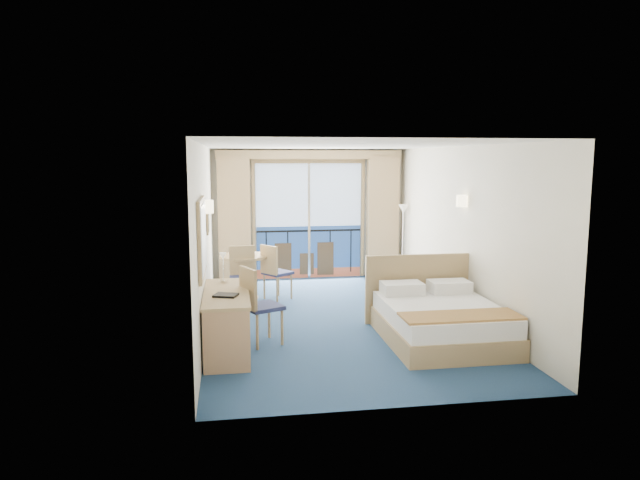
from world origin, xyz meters
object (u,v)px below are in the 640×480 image
(armchair, at_px, (395,280))
(round_table, at_px, (244,266))
(floor_lamp, at_px, (403,223))
(desk_chair, at_px, (257,301))
(table_chair_a, at_px, (274,269))
(bed, at_px, (440,319))
(nightstand, at_px, (444,298))
(table_chair_b, at_px, (243,272))
(desk, at_px, (227,328))

(armchair, relative_size, round_table, 0.80)
(armchair, distance_m, floor_lamp, 1.74)
(desk_chair, distance_m, table_chair_a, 2.50)
(table_chair_a, bearing_deg, bed, -179.13)
(nightstand, distance_m, round_table, 3.53)
(desk_chair, distance_m, round_table, 2.64)
(round_table, bearing_deg, bed, -47.33)
(nightstand, height_order, round_table, round_table)
(armchair, bearing_deg, table_chair_a, -54.76)
(desk_chair, relative_size, table_chair_b, 1.05)
(round_table, bearing_deg, table_chair_a, -17.96)
(nightstand, bearing_deg, armchair, 111.53)
(bed, relative_size, armchair, 2.85)
(armchair, bearing_deg, floor_lamp, -162.97)
(bed, height_order, desk, bed)
(round_table, relative_size, table_chair_a, 0.89)
(nightstand, relative_size, table_chair_b, 0.50)
(floor_lamp, xyz_separation_m, desk, (-3.58, -4.36, -0.75))
(bed, distance_m, table_chair_b, 3.55)
(armchair, distance_m, desk, 4.23)
(table_chair_a, xyz_separation_m, table_chair_b, (-0.56, -0.32, 0.02))
(bed, height_order, floor_lamp, floor_lamp)
(floor_lamp, bearing_deg, table_chair_a, -155.37)
(round_table, relative_size, table_chair_b, 0.86)
(table_chair_a, height_order, table_chair_b, table_chair_b)
(bed, distance_m, table_chair_a, 3.40)
(desk, xyz_separation_m, table_chair_a, (0.82, 3.10, 0.12))
(armchair, bearing_deg, round_table, -57.61)
(round_table, distance_m, table_chair_a, 0.55)
(nightstand, distance_m, armchair, 1.27)
(round_table, xyz_separation_m, table_chair_a, (0.52, -0.17, -0.04))
(desk, bearing_deg, table_chair_b, 84.59)
(bed, bearing_deg, nightstand, 66.95)
(bed, height_order, table_chair_b, bed)
(floor_lamp, height_order, table_chair_b, floor_lamp)
(desk, distance_m, desk_chair, 0.77)
(round_table, xyz_separation_m, table_chair_b, (-0.04, -0.49, -0.03))
(nightstand, bearing_deg, round_table, 155.01)
(nightstand, xyz_separation_m, table_chair_a, (-2.66, 1.32, 0.30))
(desk, bearing_deg, floor_lamp, 50.63)
(desk, distance_m, table_chair_a, 3.21)
(bed, xyz_separation_m, desk, (-2.91, -0.43, 0.14))
(desk, bearing_deg, desk_chair, 57.65)
(floor_lamp, relative_size, desk_chair, 1.46)
(bed, relative_size, nightstand, 3.93)
(bed, distance_m, desk, 2.95)
(desk, relative_size, round_table, 1.92)
(table_chair_a, bearing_deg, nightstand, -153.53)
(floor_lamp, xyz_separation_m, table_chair_b, (-3.32, -1.58, -0.62))
(bed, xyz_separation_m, nightstand, (0.57, 1.35, -0.04))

